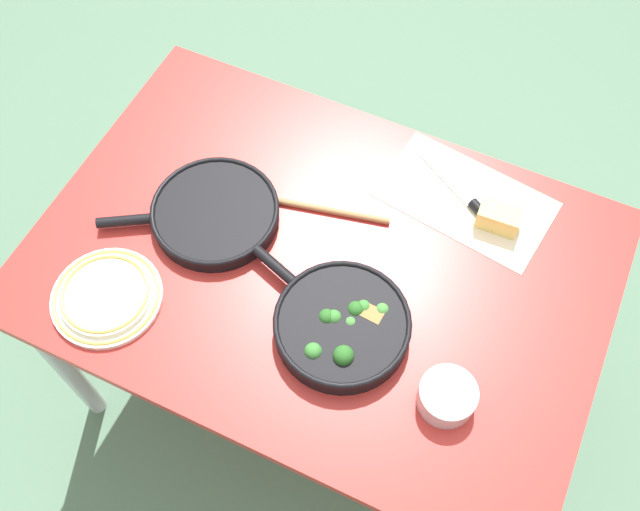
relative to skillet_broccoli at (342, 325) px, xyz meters
name	(u,v)px	position (x,y,z in m)	size (l,w,h in m)	color
ground_plane	(320,375)	(-0.11, 0.13, -0.75)	(14.00, 14.00, 0.00)	#51755B
dining_table_red	(320,277)	(-0.11, 0.13, -0.11)	(1.25, 0.86, 0.72)	#B72D28
skillet_broccoli	(342,325)	(0.00, 0.00, 0.00)	(0.39, 0.28, 0.07)	black
skillet_eggs	(214,213)	(-0.38, 0.13, -0.01)	(0.38, 0.29, 0.04)	black
wooden_spoon	(285,202)	(-0.25, 0.23, -0.02)	(0.39, 0.11, 0.02)	#996B42
parchment_sheet	(466,199)	(0.12, 0.42, -0.03)	(0.41, 0.28, 0.00)	beige
grater_knife	(470,200)	(0.13, 0.42, -0.02)	(0.24, 0.16, 0.02)	silver
cheese_block	(499,218)	(0.21, 0.39, 0.00)	(0.10, 0.06, 0.05)	#EACC66
dinner_plate_stack	(106,296)	(-0.48, -0.14, -0.02)	(0.24, 0.24, 0.03)	silver
prep_bowl_steel	(447,396)	(0.25, -0.05, 0.00)	(0.12, 0.12, 0.06)	#B7B7BC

